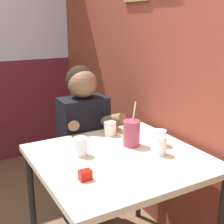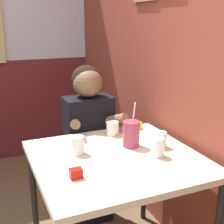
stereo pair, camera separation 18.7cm
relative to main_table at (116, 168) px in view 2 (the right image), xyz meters
name	(u,v)px [view 2 (the right image)]	position (x,y,z in m)	size (l,w,h in m)	color
brick_wall_right	(137,41)	(0.53, 0.78, 0.65)	(0.08, 4.46, 2.70)	brown
main_table	(116,168)	(0.00, 0.00, 0.00)	(0.91, 0.88, 0.78)	beige
person_seated	(89,143)	(0.03, 0.56, -0.06)	(0.42, 0.41, 1.22)	black
cocktail_pitcher	(131,134)	(0.14, 0.10, 0.15)	(0.10, 0.10, 0.28)	#99384C
glass_near_pitcher	(158,147)	(0.21, -0.09, 0.13)	(0.07, 0.07, 0.11)	silver
glass_center	(160,140)	(0.30, 0.02, 0.12)	(0.08, 0.08, 0.10)	silver
glass_far_side	(113,128)	(0.12, 0.32, 0.12)	(0.08, 0.08, 0.09)	silver
glass_by_brick	(78,145)	(-0.19, 0.12, 0.13)	(0.08, 0.08, 0.11)	silver
condiment_ketchup	(76,173)	(-0.28, -0.15, 0.10)	(0.06, 0.04, 0.05)	#B7140F
condiment_mustard	(137,125)	(0.32, 0.36, 0.10)	(0.06, 0.04, 0.05)	yellow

